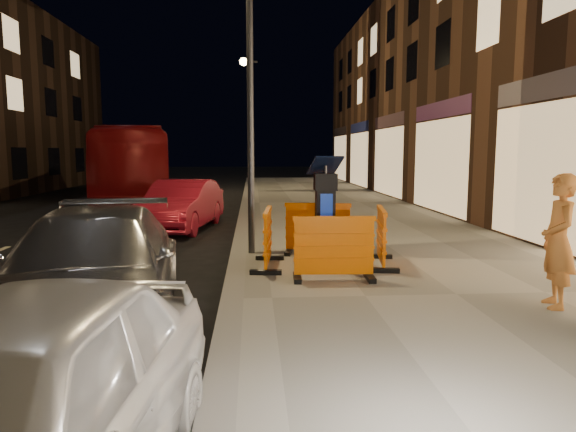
{
  "coord_description": "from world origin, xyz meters",
  "views": [
    {
      "loc": [
        0.28,
        -6.52,
        2.06
      ],
      "look_at": [
        0.8,
        1.0,
        1.1
      ],
      "focal_mm": 32.0,
      "sensor_mm": 36.0,
      "label": 1
    }
  ],
  "objects": [
    {
      "name": "street_lamp_mid",
      "position": [
        0.25,
        3.0,
        3.15
      ],
      "size": [
        0.12,
        0.12,
        6.0
      ],
      "primitive_type": "cylinder",
      "color": "#3F3F44",
      "rests_on": "sidewalk"
    },
    {
      "name": "man",
      "position": [
        3.98,
        -0.63,
        0.97
      ],
      "size": [
        0.52,
        0.67,
        1.65
      ],
      "primitive_type": "imported",
      "rotation": [
        0.0,
        0.0,
        -1.8
      ],
      "color": "#B86B2D",
      "rests_on": "sidewalk"
    },
    {
      "name": "barrier_back",
      "position": [
        1.47,
        2.76,
        0.63
      ],
      "size": [
        1.3,
        0.72,
        0.96
      ],
      "primitive_type": "cube",
      "rotation": [
        0.0,
        0.0,
        -0.18
      ],
      "color": "#FF6E00",
      "rests_on": "sidewalk"
    },
    {
      "name": "kerb",
      "position": [
        0.0,
        0.0,
        0.07
      ],
      "size": [
        0.3,
        60.0,
        0.15
      ],
      "primitive_type": "cube",
      "color": "slate",
      "rests_on": "ground"
    },
    {
      "name": "car_silver",
      "position": [
        -1.6,
        -0.49,
        0.0
      ],
      "size": [
        2.5,
        4.89,
        1.36
      ],
      "primitive_type": "imported",
      "rotation": [
        0.0,
        0.0,
        0.13
      ],
      "color": "#B9B9BE",
      "rests_on": "ground"
    },
    {
      "name": "ground_plane",
      "position": [
        0.0,
        0.0,
        0.0
      ],
      "size": [
        120.0,
        120.0,
        0.0
      ],
      "primitive_type": "plane",
      "color": "black",
      "rests_on": "ground"
    },
    {
      "name": "sidewalk",
      "position": [
        3.0,
        0.0,
        0.07
      ],
      "size": [
        6.0,
        60.0,
        0.15
      ],
      "primitive_type": "cube",
      "color": "gray",
      "rests_on": "ground"
    },
    {
      "name": "barrier_kerbside",
      "position": [
        0.52,
        1.81,
        0.63
      ],
      "size": [
        0.62,
        1.27,
        0.96
      ],
      "primitive_type": "cube",
      "rotation": [
        0.0,
        0.0,
        1.48
      ],
      "color": "#FF6E00",
      "rests_on": "sidewalk"
    },
    {
      "name": "street_lamp_far",
      "position": [
        0.25,
        18.0,
        3.15
      ],
      "size": [
        0.12,
        0.12,
        6.0
      ],
      "primitive_type": "cylinder",
      "color": "#3F3F44",
      "rests_on": "sidewalk"
    },
    {
      "name": "bus_doubledecker",
      "position": [
        -4.59,
        15.48,
        0.0
      ],
      "size": [
        4.29,
        11.06,
        3.01
      ],
      "primitive_type": "imported",
      "rotation": [
        0.0,
        0.0,
        0.17
      ],
      "color": "maroon",
      "rests_on": "ground"
    },
    {
      "name": "barrier_bldgside",
      "position": [
        2.42,
        1.81,
        0.63
      ],
      "size": [
        0.7,
        1.3,
        0.96
      ],
      "primitive_type": "cube",
      "rotation": [
        0.0,
        0.0,
        1.41
      ],
      "color": "#FF6E00",
      "rests_on": "sidewalk"
    },
    {
      "name": "car_red",
      "position": [
        -1.59,
        6.98,
        0.0
      ],
      "size": [
        1.99,
        4.11,
        1.3
      ],
      "primitive_type": "imported",
      "rotation": [
        0.0,
        0.0,
        -0.16
      ],
      "color": "#A81529",
      "rests_on": "ground"
    },
    {
      "name": "parking_kiosk",
      "position": [
        1.47,
        1.81,
        1.01
      ],
      "size": [
        0.61,
        0.61,
        1.72
      ],
      "primitive_type": "cube",
      "rotation": [
        0.0,
        0.0,
        -0.13
      ],
      "color": "black",
      "rests_on": "sidewalk"
    },
    {
      "name": "barrier_front",
      "position": [
        1.47,
        0.86,
        0.63
      ],
      "size": [
        1.25,
        0.56,
        0.96
      ],
      "primitive_type": "cube",
      "rotation": [
        0.0,
        0.0,
        -0.04
      ],
      "color": "#FF6E00",
      "rests_on": "sidewalk"
    }
  ]
}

